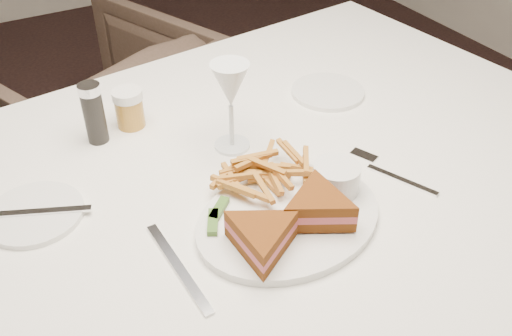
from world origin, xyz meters
name	(u,v)px	position (x,y,z in m)	size (l,w,h in m)	color
table	(245,309)	(0.33, -0.35, 0.38)	(1.48, 0.99, 0.75)	white
chair_far	(95,115)	(0.29, 0.64, 0.35)	(0.68, 0.63, 0.70)	#4A382D
table_setting	(256,175)	(0.33, -0.40, 0.79)	(0.81, 0.59, 0.18)	white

